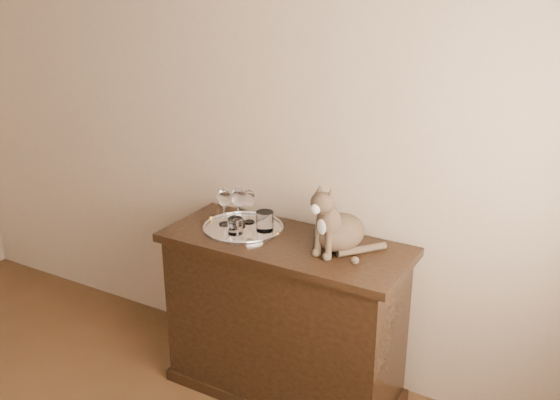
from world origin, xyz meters
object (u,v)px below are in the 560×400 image
at_px(cat, 340,215).
at_px(wine_glass_b, 249,206).
at_px(wine_glass_d, 239,208).
at_px(tumbler_b, 235,226).
at_px(wine_glass_a, 238,205).
at_px(tray, 243,228).
at_px(tumbler_c, 265,221).
at_px(sideboard, 285,319).
at_px(wine_glass_c, 224,207).

bearing_deg(cat, wine_glass_b, -171.90).
relative_size(wine_glass_d, tumbler_b, 2.41).
bearing_deg(wine_glass_a, tray, -42.10).
height_order(wine_glass_b, tumbler_c, wine_glass_b).
height_order(tray, cat, cat).
height_order(sideboard, wine_glass_c, wine_glass_c).
bearing_deg(tray, wine_glass_c, -174.76).
xyz_separation_m(tray, tumbler_c, (0.11, 0.02, 0.05)).
xyz_separation_m(sideboard, wine_glass_c, (-0.35, 0.01, 0.53)).
relative_size(tray, tumbler_c, 4.11).
relative_size(wine_glass_b, cat, 0.51).
distance_m(wine_glass_c, tumbler_b, 0.14).
bearing_deg(wine_glass_b, wine_glass_d, -103.97).
bearing_deg(wine_glass_c, tumbler_c, 8.73).
bearing_deg(wine_glass_c, wine_glass_d, 13.67).
bearing_deg(wine_glass_c, tray, 5.24).
distance_m(wine_glass_a, tumbler_b, 0.17).
xyz_separation_m(sideboard, tray, (-0.25, 0.02, 0.43)).
bearing_deg(wine_glass_d, tray, -16.83).
relative_size(wine_glass_a, wine_glass_b, 1.03).
distance_m(sideboard, wine_glass_a, 0.62).
bearing_deg(tumbler_c, tray, -168.03).
xyz_separation_m(wine_glass_a, wine_glass_b, (0.06, 0.01, -0.00)).
bearing_deg(wine_glass_b, sideboard, -19.98).
bearing_deg(wine_glass_d, cat, 1.88).
height_order(sideboard, wine_glass_a, wine_glass_a).
bearing_deg(wine_glass_a, sideboard, -14.73).
relative_size(sideboard, tumbler_c, 12.32).
bearing_deg(wine_glass_b, wine_glass_a, -168.85).
distance_m(wine_glass_a, wine_glass_b, 0.06).
distance_m(sideboard, wine_glass_c, 0.63).
distance_m(wine_glass_b, cat, 0.53).
height_order(wine_glass_d, tumbler_b, wine_glass_d).
height_order(tray, wine_glass_d, wine_glass_d).
bearing_deg(tumbler_c, wine_glass_a, 167.63).
relative_size(tray, cat, 1.20).
height_order(sideboard, wine_glass_d, wine_glass_d).
bearing_deg(cat, tumbler_b, -154.57).
bearing_deg(sideboard, tumbler_c, 162.26).
bearing_deg(tumbler_b, wine_glass_c, 147.25).
height_order(tumbler_b, cat, cat).
relative_size(sideboard, wine_glass_d, 6.16).
bearing_deg(tray, wine_glass_a, 137.90).
relative_size(tray, wine_glass_a, 2.25).
height_order(wine_glass_c, tumbler_b, wine_glass_c).
bearing_deg(wine_glass_c, cat, 3.36).
height_order(wine_glass_a, tumbler_c, wine_glass_a).
xyz_separation_m(tray, tumbler_b, (0.01, -0.08, 0.04)).
bearing_deg(wine_glass_c, wine_glass_b, 42.44).
relative_size(wine_glass_b, wine_glass_d, 0.88).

